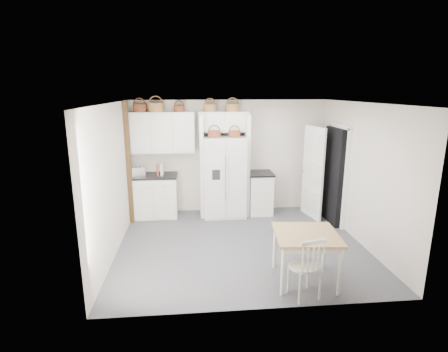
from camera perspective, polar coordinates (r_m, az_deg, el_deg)
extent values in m
plane|color=#36363D|center=(6.68, 2.74, -11.07)|extent=(4.50, 4.50, 0.00)
plane|color=white|center=(6.06, 3.03, 11.82)|extent=(4.50, 4.50, 0.00)
plane|color=beige|center=(8.18, 0.86, 3.20)|extent=(4.50, 0.00, 4.50)
plane|color=beige|center=(6.33, -17.73, -0.66)|extent=(0.00, 4.00, 4.00)
plane|color=beige|center=(6.93, 21.61, 0.26)|extent=(0.00, 4.00, 4.00)
cube|color=silver|center=(7.90, 0.05, -0.10)|extent=(0.94, 0.75, 1.81)
cube|color=silver|center=(8.09, -11.25, -3.29)|extent=(1.01, 0.64, 0.93)
cube|color=silver|center=(8.19, 5.83, -2.86)|extent=(0.53, 0.64, 0.93)
cube|color=olive|center=(5.50, 13.09, -12.77)|extent=(1.00, 1.00, 0.76)
cube|color=silver|center=(5.08, 13.08, -14.07)|extent=(0.54, 0.50, 0.93)
cube|color=black|center=(7.96, -11.42, 0.06)|extent=(1.05, 0.68, 0.04)
cube|color=black|center=(8.07, 5.91, 0.46)|extent=(0.57, 0.68, 0.04)
cube|color=silver|center=(7.89, -13.82, 0.71)|extent=(0.32, 0.23, 0.20)
cube|color=#A12C22|center=(7.84, -10.81, 0.95)|extent=(0.06, 0.16, 0.24)
cube|color=silver|center=(7.83, -10.08, 1.00)|extent=(0.06, 0.17, 0.25)
cylinder|color=#55251A|center=(7.90, -13.60, 10.73)|extent=(0.29, 0.29, 0.17)
cylinder|color=brown|center=(7.86, -11.05, 10.94)|extent=(0.33, 0.33, 0.19)
cylinder|color=#55251A|center=(7.83, -7.36, 10.86)|extent=(0.23, 0.23, 0.14)
cylinder|color=brown|center=(7.84, -2.31, 11.06)|extent=(0.29, 0.29, 0.16)
cylinder|color=brown|center=(7.89, 1.39, 11.11)|extent=(0.30, 0.30, 0.17)
cylinder|color=#55251A|center=(7.60, -1.61, 6.86)|extent=(0.27, 0.27, 0.15)
cylinder|color=#55251A|center=(7.64, 1.71, 6.87)|extent=(0.26, 0.26, 0.14)
cube|color=silver|center=(7.90, -9.95, 7.02)|extent=(1.40, 0.34, 0.90)
cube|color=silver|center=(7.88, -0.08, 8.86)|extent=(1.12, 0.34, 0.45)
cube|color=silver|center=(7.87, -3.69, 1.64)|extent=(0.08, 0.60, 2.30)
cube|color=silver|center=(7.97, 3.67, 1.79)|extent=(0.08, 0.60, 2.30)
cube|color=#392413|center=(7.61, -15.29, 1.89)|extent=(0.09, 0.09, 2.60)
cube|color=black|center=(7.83, 17.59, 0.01)|extent=(0.18, 0.85, 2.05)
cube|color=white|center=(8.01, 14.30, 0.52)|extent=(0.21, 0.79, 2.05)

